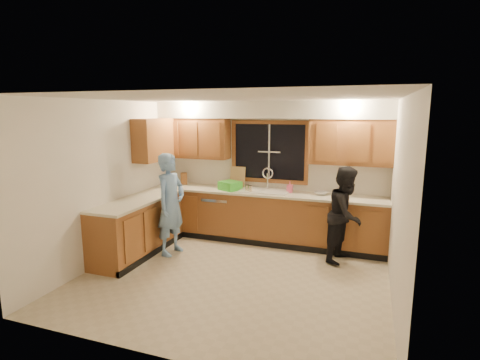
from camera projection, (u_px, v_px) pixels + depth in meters
name	position (u px, v px, depth m)	size (l,w,h in m)	color
floor	(233.00, 277.00, 5.34)	(4.20, 4.20, 0.00)	#BFB093
ceiling	(233.00, 98.00, 4.89)	(4.20, 4.20, 0.00)	silver
wall_back	(269.00, 171.00, 6.88)	(4.20, 4.20, 0.00)	white
wall_left	(106.00, 182.00, 5.80)	(3.80, 3.80, 0.00)	white
wall_right	(399.00, 203.00, 4.43)	(3.80, 3.80, 0.00)	white
base_cabinets_back	(264.00, 217.00, 6.75)	(4.20, 0.60, 0.88)	brown
base_cabinets_left	(139.00, 227.00, 6.17)	(0.60, 1.90, 0.88)	brown
countertop_back	(264.00, 193.00, 6.65)	(4.20, 0.63, 0.04)	beige
countertop_left	(138.00, 200.00, 6.09)	(0.63, 1.90, 0.04)	beige
upper_cabinets_left	(195.00, 138.00, 7.09)	(1.35, 0.33, 0.75)	brown
upper_cabinets_right	(351.00, 142.00, 6.16)	(1.35, 0.33, 0.75)	brown
upper_cabinets_return	(153.00, 140.00, 6.68)	(0.33, 0.90, 0.75)	brown
soffit	(267.00, 110.00, 6.52)	(4.20, 0.35, 0.30)	beige
window_frame	(269.00, 152.00, 6.81)	(1.44, 0.03, 1.14)	black
sink	(264.00, 194.00, 6.67)	(0.86, 0.52, 0.57)	white
dishwasher	(220.00, 215.00, 7.02)	(0.60, 0.56, 0.82)	silver
stove	(117.00, 238.00, 5.64)	(0.58, 0.75, 0.90)	silver
man	(171.00, 204.00, 6.10)	(0.61, 0.40, 1.67)	#6F9CD3
woman	(346.00, 214.00, 5.80)	(0.73, 0.57, 1.50)	black
knife_block	(184.00, 178.00, 7.32)	(0.12, 0.10, 0.22)	brown
cutting_board	(238.00, 177.00, 7.02)	(0.29, 0.02, 0.39)	tan
dish_crate	(230.00, 186.00, 6.79)	(0.33, 0.31, 0.16)	green
soap_bottle	(290.00, 187.00, 6.56)	(0.09, 0.09, 0.20)	#F55D87
bowl	(321.00, 193.00, 6.39)	(0.23, 0.23, 0.06)	silver
can_left	(247.00, 188.00, 6.60)	(0.07, 0.07, 0.13)	beige
can_right	(250.00, 189.00, 6.54)	(0.07, 0.07, 0.13)	beige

